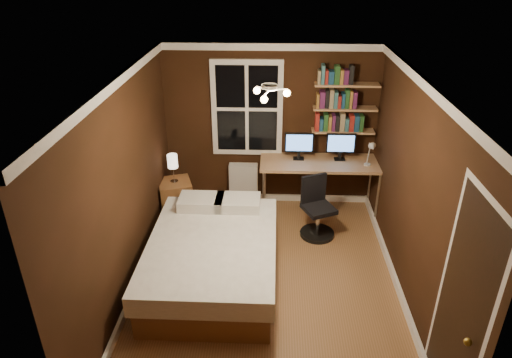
{
  "coord_description": "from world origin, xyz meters",
  "views": [
    {
      "loc": [
        0.04,
        -4.44,
        3.66
      ],
      "look_at": [
        -0.15,
        0.45,
        1.19
      ],
      "focal_mm": 32.0,
      "sensor_mm": 36.0,
      "label": 1
    }
  ],
  "objects_px": {
    "nightstand": "(176,199)",
    "office_chair": "(317,214)",
    "monitor_left": "(299,146)",
    "monitor_right": "(341,147)",
    "desk": "(320,165)",
    "bedside_lamp": "(173,168)",
    "desk_lamp": "(370,153)",
    "bed": "(213,258)",
    "radiator": "(243,184)"
  },
  "relations": [
    {
      "from": "bed",
      "to": "desk",
      "type": "relative_size",
      "value": 1.18
    },
    {
      "from": "desk",
      "to": "monitor_left",
      "type": "bearing_deg",
      "value": 164.58
    },
    {
      "from": "nightstand",
      "to": "radiator",
      "type": "distance_m",
      "value": 1.1
    },
    {
      "from": "monitor_right",
      "to": "bed",
      "type": "bearing_deg",
      "value": -133.94
    },
    {
      "from": "bedside_lamp",
      "to": "monitor_right",
      "type": "height_order",
      "value": "monitor_right"
    },
    {
      "from": "nightstand",
      "to": "desk_lamp",
      "type": "bearing_deg",
      "value": -17.69
    },
    {
      "from": "monitor_left",
      "to": "desk_lamp",
      "type": "height_order",
      "value": "desk_lamp"
    },
    {
      "from": "bedside_lamp",
      "to": "radiator",
      "type": "distance_m",
      "value": 1.19
    },
    {
      "from": "radiator",
      "to": "office_chair",
      "type": "distance_m",
      "value": 1.4
    },
    {
      "from": "monitor_right",
      "to": "desk_lamp",
      "type": "bearing_deg",
      "value": -34.42
    },
    {
      "from": "bedside_lamp",
      "to": "desk_lamp",
      "type": "distance_m",
      "value": 2.85
    },
    {
      "from": "desk",
      "to": "monitor_right",
      "type": "bearing_deg",
      "value": 17.16
    },
    {
      "from": "nightstand",
      "to": "office_chair",
      "type": "xyz_separation_m",
      "value": [
        2.09,
        -0.42,
        0.03
      ]
    },
    {
      "from": "monitor_left",
      "to": "desk_lamp",
      "type": "bearing_deg",
      "value": -14.76
    },
    {
      "from": "office_chair",
      "to": "desk_lamp",
      "type": "bearing_deg",
      "value": 7.35
    },
    {
      "from": "monitor_right",
      "to": "office_chair",
      "type": "relative_size",
      "value": 0.49
    },
    {
      "from": "desk",
      "to": "monitor_right",
      "type": "height_order",
      "value": "monitor_right"
    },
    {
      "from": "desk_lamp",
      "to": "bed",
      "type": "bearing_deg",
      "value": -144.18
    },
    {
      "from": "bedside_lamp",
      "to": "monitor_left",
      "type": "distance_m",
      "value": 1.88
    },
    {
      "from": "monitor_left",
      "to": "monitor_right",
      "type": "bearing_deg",
      "value": 0.0
    },
    {
      "from": "bed",
      "to": "office_chair",
      "type": "height_order",
      "value": "office_chair"
    },
    {
      "from": "nightstand",
      "to": "desk",
      "type": "distance_m",
      "value": 2.23
    },
    {
      "from": "bed",
      "to": "monitor_right",
      "type": "xyz_separation_m",
      "value": [
        1.7,
        1.77,
        0.75
      ]
    },
    {
      "from": "radiator",
      "to": "desk_lamp",
      "type": "xyz_separation_m",
      "value": [
        1.84,
        -0.41,
        0.73
      ]
    },
    {
      "from": "bedside_lamp",
      "to": "office_chair",
      "type": "height_order",
      "value": "bedside_lamp"
    },
    {
      "from": "bedside_lamp",
      "to": "monitor_left",
      "type": "relative_size",
      "value": 1.01
    },
    {
      "from": "bedside_lamp",
      "to": "nightstand",
      "type": "bearing_deg",
      "value": 0.0
    },
    {
      "from": "bedside_lamp",
      "to": "monitor_right",
      "type": "bearing_deg",
      "value": 7.05
    },
    {
      "from": "monitor_left",
      "to": "desk_lamp",
      "type": "distance_m",
      "value": 1.03
    },
    {
      "from": "nightstand",
      "to": "bedside_lamp",
      "type": "bearing_deg",
      "value": 0.0
    },
    {
      "from": "bedside_lamp",
      "to": "monitor_right",
      "type": "distance_m",
      "value": 2.49
    },
    {
      "from": "monitor_left",
      "to": "radiator",
      "type": "bearing_deg",
      "value": 170.09
    },
    {
      "from": "monitor_right",
      "to": "bedside_lamp",
      "type": "bearing_deg",
      "value": -172.95
    },
    {
      "from": "monitor_right",
      "to": "desk_lamp",
      "type": "xyz_separation_m",
      "value": [
        0.38,
        -0.26,
        0.01
      ]
    },
    {
      "from": "bed",
      "to": "desk",
      "type": "distance_m",
      "value": 2.25
    },
    {
      "from": "nightstand",
      "to": "desk_lamp",
      "type": "distance_m",
      "value": 2.94
    },
    {
      "from": "desk",
      "to": "monitor_right",
      "type": "distance_m",
      "value": 0.4
    },
    {
      "from": "bedside_lamp",
      "to": "desk",
      "type": "xyz_separation_m",
      "value": [
        2.17,
        0.21,
        -0.01
      ]
    },
    {
      "from": "bed",
      "to": "radiator",
      "type": "xyz_separation_m",
      "value": [
        0.25,
        1.92,
        0.03
      ]
    },
    {
      "from": "desk",
      "to": "monitor_left",
      "type": "relative_size",
      "value": 4.14
    },
    {
      "from": "desk",
      "to": "monitor_left",
      "type": "height_order",
      "value": "monitor_left"
    },
    {
      "from": "radiator",
      "to": "nightstand",
      "type": "bearing_deg",
      "value": -155.65
    },
    {
      "from": "monitor_right",
      "to": "desk_lamp",
      "type": "distance_m",
      "value": 0.46
    },
    {
      "from": "nightstand",
      "to": "desk_lamp",
      "type": "height_order",
      "value": "desk_lamp"
    },
    {
      "from": "bedside_lamp",
      "to": "office_chair",
      "type": "distance_m",
      "value": 2.19
    },
    {
      "from": "bed",
      "to": "monitor_right",
      "type": "bearing_deg",
      "value": 46.39
    },
    {
      "from": "nightstand",
      "to": "radiator",
      "type": "bearing_deg",
      "value": 5.82
    },
    {
      "from": "radiator",
      "to": "monitor_right",
      "type": "distance_m",
      "value": 1.63
    },
    {
      "from": "desk",
      "to": "desk_lamp",
      "type": "height_order",
      "value": "desk_lamp"
    },
    {
      "from": "bedside_lamp",
      "to": "desk_lamp",
      "type": "height_order",
      "value": "desk_lamp"
    }
  ]
}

